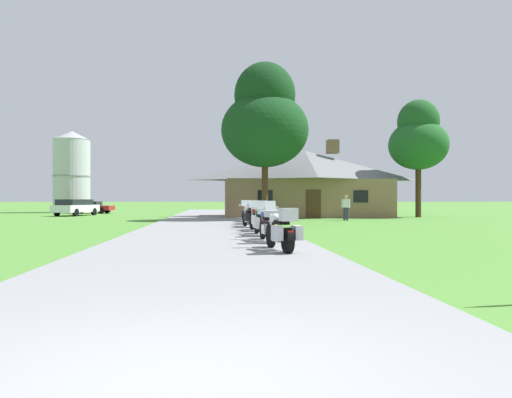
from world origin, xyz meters
name	(u,v)px	position (x,y,z in m)	size (l,w,h in m)	color
ground_plane	(210,227)	(0.00, 20.00, 0.00)	(500.00, 500.00, 0.00)	#4C8433
asphalt_driveway	(210,229)	(0.00, 18.00, 0.03)	(6.40, 80.00, 0.06)	gray
motorcycle_white_nearest_to_camera	(282,230)	(1.96, 8.55, 0.61)	(0.95, 2.07, 1.30)	black
motorcycle_blue_second_in_row	(267,224)	(1.91, 11.36, 0.62)	(0.66, 2.08, 1.30)	black
motorcycle_green_third_in_row	(261,221)	(1.95, 13.80, 0.61)	(0.82, 2.08, 1.30)	black
motorcycle_red_fourth_in_row	(258,218)	(2.05, 16.26, 0.61)	(0.96, 2.07, 1.30)	black
motorcycle_silver_fifth_in_row	(250,216)	(1.91, 19.04, 0.61)	(0.96, 2.07, 1.30)	black
motorcycle_blue_sixth_in_row	(249,214)	(2.08, 21.86, 0.61)	(0.73, 2.08, 1.30)	black
motorcycle_red_farthest_in_row	(248,212)	(2.18, 24.51, 0.61)	(0.95, 2.07, 1.30)	black
stone_lodge	(305,183)	(7.47, 33.76, 2.75)	(13.56, 7.02, 6.24)	#896B4C
bystander_white_shirt_near_lodge	(346,206)	(8.85, 26.73, 0.95)	(0.53, 0.31, 1.69)	navy
tree_right_of_lodge	(418,138)	(16.16, 31.91, 6.20)	(4.59, 4.59, 9.24)	#422D19
tree_by_lodge_front	(265,120)	(3.63, 28.28, 6.85)	(5.98, 5.98, 10.77)	#422D19
metal_silo_distant	(72,172)	(-15.07, 47.84, 4.36)	(3.88, 3.88, 8.71)	#B2B7BC
parked_white_suv_far_left	(76,207)	(-11.63, 37.45, 0.78)	(2.99, 4.92, 1.40)	silver
parked_red_sedan_far_left	(91,207)	(-12.04, 43.85, 0.64)	(4.39, 2.33, 1.20)	maroon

